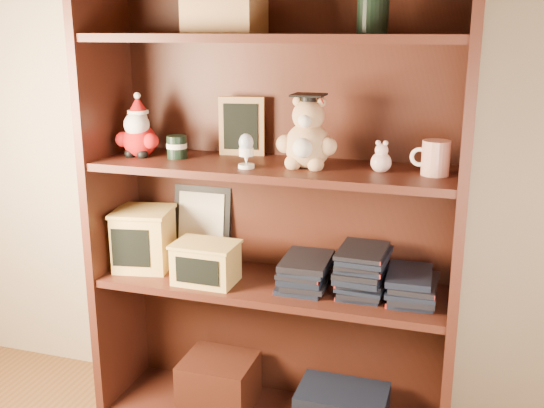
{
  "coord_description": "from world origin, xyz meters",
  "views": [
    {
      "loc": [
        0.79,
        -0.57,
        1.37
      ],
      "look_at": [
        0.2,
        1.3,
        0.82
      ],
      "focal_mm": 42.0,
      "sensor_mm": 36.0,
      "label": 1
    }
  ],
  "objects_px": {
    "treats_box": "(144,238)",
    "teacher_mug": "(435,158)",
    "grad_teddy_bear": "(307,139)",
    "bookcase": "(276,212)"
  },
  "relations": [
    {
      "from": "treats_box",
      "to": "teacher_mug",
      "type": "bearing_deg",
      "value": 0.05
    },
    {
      "from": "bookcase",
      "to": "treats_box",
      "type": "bearing_deg",
      "value": -173.72
    },
    {
      "from": "bookcase",
      "to": "teacher_mug",
      "type": "xyz_separation_m",
      "value": [
        0.5,
        -0.05,
        0.22
      ]
    },
    {
      "from": "teacher_mug",
      "to": "treats_box",
      "type": "bearing_deg",
      "value": -179.95
    },
    {
      "from": "grad_teddy_bear",
      "to": "teacher_mug",
      "type": "xyz_separation_m",
      "value": [
        0.38,
        0.01,
        -0.04
      ]
    },
    {
      "from": "treats_box",
      "to": "grad_teddy_bear",
      "type": "bearing_deg",
      "value": -0.59
    },
    {
      "from": "grad_teddy_bear",
      "to": "teacher_mug",
      "type": "height_order",
      "value": "grad_teddy_bear"
    },
    {
      "from": "bookcase",
      "to": "grad_teddy_bear",
      "type": "distance_m",
      "value": 0.29
    },
    {
      "from": "grad_teddy_bear",
      "to": "teacher_mug",
      "type": "relative_size",
      "value": 2.0
    },
    {
      "from": "bookcase",
      "to": "teacher_mug",
      "type": "relative_size",
      "value": 13.85
    }
  ]
}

